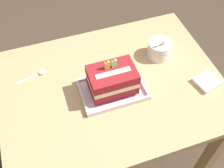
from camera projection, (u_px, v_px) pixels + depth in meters
The scene contains 7 objects.
ground_plane at pixel (112, 153), 1.88m from camera, with size 8.00×8.00×0.00m, color #4C3D2D.
dining_table at pixel (112, 100), 1.37m from camera, with size 1.04×0.78×0.76m.
foil_tray at pixel (112, 90), 1.26m from camera, with size 0.29×0.21×0.02m.
birthday_cake at pixel (112, 80), 1.20m from camera, with size 0.20×0.14×0.16m.
bowl_stack at pixel (159, 49), 1.37m from camera, with size 0.12×0.12×0.13m.
serving_spoon_near_tray at pixel (38, 74), 1.32m from camera, with size 0.15×0.05×0.01m.
napkin_pile at pixel (207, 82), 1.28m from camera, with size 0.12×0.12×0.02m.
Camera 1 is at (-0.25, -0.74, 1.77)m, focal length 44.25 mm.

